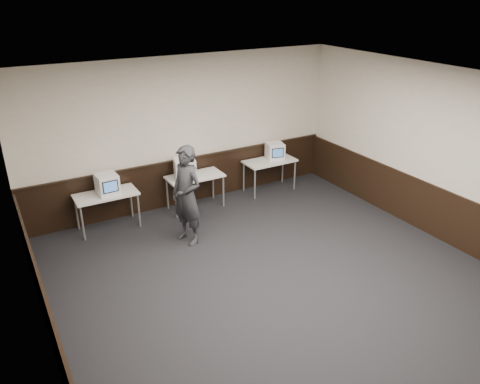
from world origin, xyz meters
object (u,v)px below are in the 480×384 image
Objects in this scene: emac_center at (185,168)px; person at (187,196)px; desk_left at (106,197)px; emac_left at (107,184)px; desk_center at (195,179)px; desk_right at (270,163)px; emac_right at (275,151)px.

emac_center is 0.29× the size of person.
emac_left reaches higher than desk_left.
person is at bearing -50.34° from emac_left.
desk_center is 1.90m from desk_right.
desk_right is at bearing -152.94° from emac_right.
desk_right is 0.64× the size of person.
desk_left is 3.97m from emac_right.
desk_left is 1.74m from person.
desk_left is at bearing -165.14° from emac_right.
person is (1.12, -1.25, -0.01)m from emac_left.
desk_center is 0.37m from emac_center.
emac_left is 3.91m from emac_right.
emac_left is 0.81× the size of emac_center.
desk_right is 2.93m from person.
emac_center is at bearing -164.05° from emac_right.
desk_left is 1.90m from desk_center.
person is at bearing -154.46° from desk_right.
desk_right is at bearing 0.00° from desk_center.
emac_left is 1.68m from person.
emac_left reaches higher than desk_center.
emac_center reaches higher than desk_left.
person is (-0.50, -1.23, -0.02)m from emac_center.
desk_center is (1.90, 0.00, 0.00)m from desk_left.
emac_left is at bearing -179.71° from desk_center.
desk_left is 1.69m from emac_center.
emac_center is 2.29m from emac_right.
emac_center is (1.62, -0.02, 0.02)m from emac_left.
desk_center is at bearing -164.65° from emac_right.
desk_center is at bearing 0.00° from desk_left.
desk_right is at bearing 97.11° from person.
desk_right is 2.70× the size of emac_left.
desk_right is 2.51× the size of emac_right.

